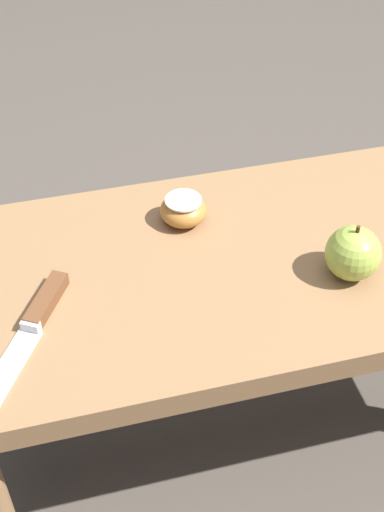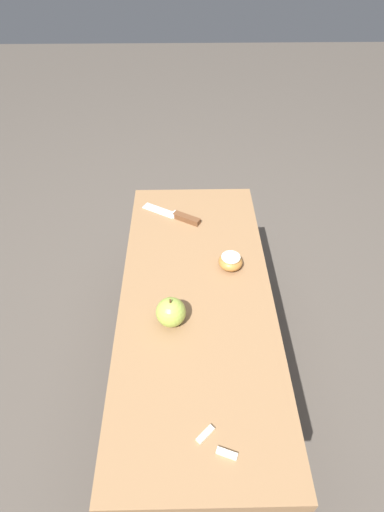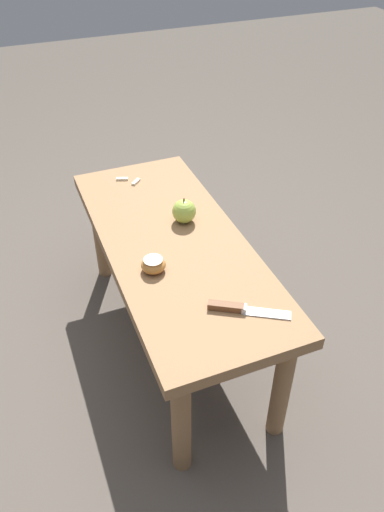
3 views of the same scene
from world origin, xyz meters
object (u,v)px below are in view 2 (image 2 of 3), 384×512
(wooden_bench, at_px, (196,311))
(apple_cut, at_px, (230,262))
(knife, at_px, (179,216))
(apple_whole, at_px, (171,312))

(wooden_bench, bearing_deg, apple_cut, 136.95)
(wooden_bench, height_order, knife, knife)
(wooden_bench, height_order, apple_whole, apple_whole)
(wooden_bench, relative_size, knife, 5.11)
(apple_whole, bearing_deg, apple_cut, 139.27)
(knife, distance_m, apple_whole, 0.45)
(wooden_bench, bearing_deg, knife, -171.82)
(apple_cut, bearing_deg, knife, -147.09)
(knife, xyz_separation_m, apple_cut, (0.24, 0.16, 0.01))
(wooden_bench, bearing_deg, apple_whole, -37.60)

